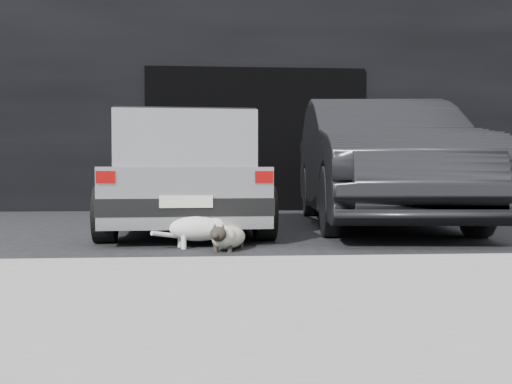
{
  "coord_description": "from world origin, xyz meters",
  "views": [
    {
      "loc": [
        0.23,
        -6.39,
        0.7
      ],
      "look_at": [
        0.62,
        -1.08,
        0.52
      ],
      "focal_mm": 40.0,
      "sensor_mm": 36.0,
      "label": 1
    }
  ],
  "objects": [
    {
      "name": "cat_siamese",
      "position": [
        0.35,
        -1.31,
        0.12
      ],
      "size": [
        0.43,
        0.74,
        0.27
      ],
      "rotation": [
        0.0,
        0.0,
        2.76
      ],
      "color": "beige",
      "rests_on": "ground"
    },
    {
      "name": "sidewalk",
      "position": [
        1.0,
        -3.8,
        0.06
      ],
      "size": [
        18.0,
        2.2,
        0.11
      ],
      "primitive_type": "cube",
      "color": "gray",
      "rests_on": "ground"
    },
    {
      "name": "ground",
      "position": [
        0.0,
        0.0,
        0.0
      ],
      "size": [
        80.0,
        80.0,
        0.0
      ],
      "primitive_type": "plane",
      "color": "black",
      "rests_on": "ground"
    },
    {
      "name": "curb",
      "position": [
        1.0,
        -2.6,
        0.06
      ],
      "size": [
        18.0,
        0.25,
        0.12
      ],
      "primitive_type": "cube",
      "color": "gray",
      "rests_on": "ground"
    },
    {
      "name": "garage_opening",
      "position": [
        1.0,
        3.99,
        1.3
      ],
      "size": [
        4.0,
        0.1,
        2.6
      ],
      "primitive_type": "cube",
      "color": "black",
      "rests_on": "ground"
    },
    {
      "name": "silver_hatchback",
      "position": [
        -0.11,
        0.6,
        0.74
      ],
      "size": [
        1.97,
        3.76,
        1.36
      ],
      "rotation": [
        0.0,
        0.0,
        0.05
      ],
      "color": "#A4A5A8",
      "rests_on": "ground"
    },
    {
      "name": "cat_white",
      "position": [
        0.14,
        -1.06,
        0.19
      ],
      "size": [
        0.82,
        0.44,
        0.4
      ],
      "rotation": [
        0.0,
        0.0,
        -1.29
      ],
      "color": "silver",
      "rests_on": "ground"
    },
    {
      "name": "second_car",
      "position": [
        2.41,
        1.04,
        0.84
      ],
      "size": [
        2.23,
        5.25,
        1.68
      ],
      "primitive_type": "imported",
      "rotation": [
        0.0,
        0.0,
        -0.09
      ],
      "color": "black",
      "rests_on": "ground"
    },
    {
      "name": "building_facade",
      "position": [
        1.0,
        6.0,
        2.5
      ],
      "size": [
        34.0,
        4.0,
        5.0
      ],
      "primitive_type": "cube",
      "color": "black",
      "rests_on": "ground"
    }
  ]
}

